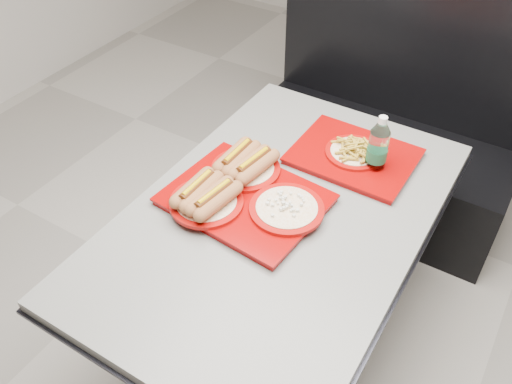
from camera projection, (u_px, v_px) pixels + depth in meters
The scene contains 6 objects.
ground at pixel (274, 340), 2.29m from camera, with size 6.00×6.00×0.00m, color #9F998E.
diner_table at pixel (277, 247), 1.90m from camera, with size 0.92×1.42×0.75m.
booth_bench at pixel (385, 134), 2.72m from camera, with size 1.30×0.57×1.35m.
tray_near at pixel (241, 191), 1.81m from camera, with size 0.54×0.46×0.11m.
tray_far at pixel (354, 154), 1.99m from camera, with size 0.44×0.35×0.09m.
water_bottle at pixel (378, 149), 1.89m from camera, with size 0.07×0.07×0.23m.
Camera 1 is at (0.61, -1.14, 2.00)m, focal length 38.00 mm.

